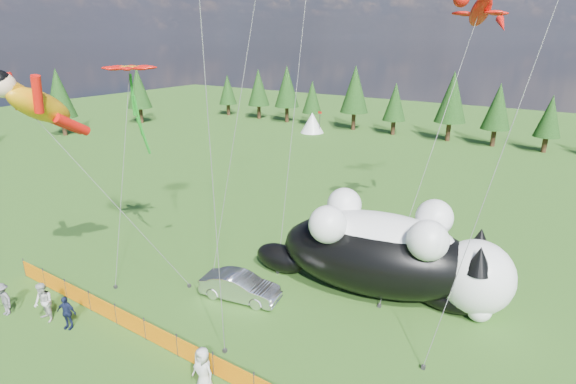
# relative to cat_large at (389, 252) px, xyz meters

# --- Properties ---
(ground) EXTENTS (160.00, 160.00, 0.00)m
(ground) POSITION_rel_cat_large_xyz_m (-6.32, -6.51, -2.31)
(ground) COLOR #113509
(ground) RESTS_ON ground
(safety_fence) EXTENTS (22.06, 0.06, 1.10)m
(safety_fence) POSITION_rel_cat_large_xyz_m (-6.32, -9.51, -1.81)
(safety_fence) COLOR #262626
(safety_fence) RESTS_ON ground
(tree_line) EXTENTS (90.00, 4.00, 8.00)m
(tree_line) POSITION_rel_cat_large_xyz_m (-6.32, 38.49, 1.69)
(tree_line) COLOR black
(tree_line) RESTS_ON ground
(festival_tents) EXTENTS (50.00, 3.20, 2.80)m
(festival_tents) POSITION_rel_cat_large_xyz_m (4.68, 33.49, -0.91)
(festival_tents) COLOR white
(festival_tents) RESTS_ON ground
(cat_large) EXTENTS (13.41, 6.53, 4.87)m
(cat_large) POSITION_rel_cat_large_xyz_m (0.00, 0.00, 0.00)
(cat_large) COLOR black
(cat_large) RESTS_ON ground
(cat_small) EXTENTS (4.41, 1.74, 1.59)m
(cat_small) POSITION_rel_cat_large_xyz_m (3.17, 0.12, -1.56)
(cat_small) COLOR black
(cat_small) RESTS_ON ground
(car) EXTENTS (4.32, 2.23, 1.35)m
(car) POSITION_rel_cat_large_xyz_m (-5.94, -4.67, -1.64)
(car) COLOR silver
(car) RESTS_ON ground
(spectator_b) EXTENTS (0.99, 0.63, 1.95)m
(spectator_b) POSITION_rel_cat_large_xyz_m (-12.28, -11.17, -1.34)
(spectator_b) COLOR beige
(spectator_b) RESTS_ON ground
(spectator_c) EXTENTS (1.06, 0.79, 1.62)m
(spectator_c) POSITION_rel_cat_large_xyz_m (-10.92, -10.90, -1.51)
(spectator_c) COLOR #161E3E
(spectator_c) RESTS_ON ground
(spectator_d) EXTENTS (1.12, 0.65, 1.66)m
(spectator_d) POSITION_rel_cat_large_xyz_m (-14.42, -11.96, -1.48)
(spectator_d) COLOR #5C5B60
(spectator_d) RESTS_ON ground
(spectator_e) EXTENTS (0.96, 0.64, 1.94)m
(spectator_e) POSITION_rel_cat_large_xyz_m (-3.00, -10.37, -1.35)
(spectator_e) COLOR beige
(spectator_e) RESTS_ON ground
(superhero_kite) EXTENTS (7.30, 6.37, 12.35)m
(superhero_kite) POSITION_rel_cat_large_xyz_m (-13.62, -9.01, 7.32)
(superhero_kite) COLOR orange
(superhero_kite) RESTS_ON ground
(gecko_kite) EXTENTS (4.39, 12.31, 16.57)m
(gecko_kite) POSITION_rel_cat_large_xyz_m (1.26, 7.69, 11.57)
(gecko_kite) COLOR red
(gecko_kite) RESTS_ON ground
(flower_kite) EXTENTS (3.28, 4.37, 11.34)m
(flower_kite) POSITION_rel_cat_large_xyz_m (-12.38, -4.92, 8.66)
(flower_kite) COLOR red
(flower_kite) RESTS_ON ground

